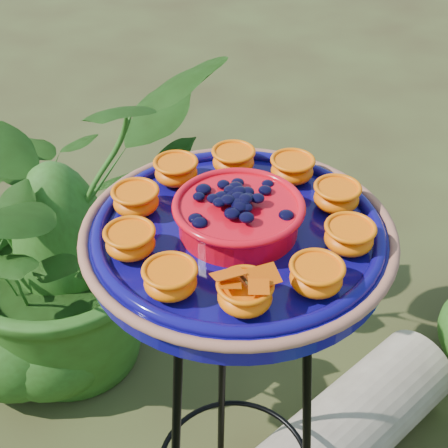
{
  "coord_description": "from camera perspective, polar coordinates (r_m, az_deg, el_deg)",
  "views": [
    {
      "loc": [
        -0.05,
        -0.71,
        1.54
      ],
      "look_at": [
        -0.12,
        0.03,
        0.98
      ],
      "focal_mm": 50.0,
      "sensor_mm": 36.0,
      "label": 1
    }
  ],
  "objects": [
    {
      "name": "shrub_back_left",
      "position": [
        1.8,
        -14.78,
        -0.21
      ],
      "size": [
        1.1,
        1.13,
        0.96
      ],
      "primitive_type": "imported",
      "rotation": [
        0.0,
        0.0,
        0.97
      ],
      "color": "#254913",
      "rests_on": "ground"
    },
    {
      "name": "tripod_stand",
      "position": [
        1.24,
        1.04,
        -15.37
      ],
      "size": [
        0.4,
        0.4,
        0.91
      ],
      "rotation": [
        0.0,
        0.0,
        0.26
      ],
      "color": "black",
      "rests_on": "ground"
    },
    {
      "name": "feeder_dish",
      "position": [
        0.95,
        1.3,
        -0.57
      ],
      "size": [
        0.56,
        0.56,
        0.11
      ],
      "rotation": [
        0.0,
        0.0,
        0.26
      ],
      "color": "#0D0860",
      "rests_on": "tripod_stand"
    },
    {
      "name": "driftwood_log",
      "position": [
        1.76,
        11.05,
        -18.03
      ],
      "size": [
        0.62,
        0.64,
        0.22
      ],
      "primitive_type": "cylinder",
      "rotation": [
        0.0,
        1.57,
        0.82
      ],
      "color": "tan",
      "rests_on": "ground"
    }
  ]
}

